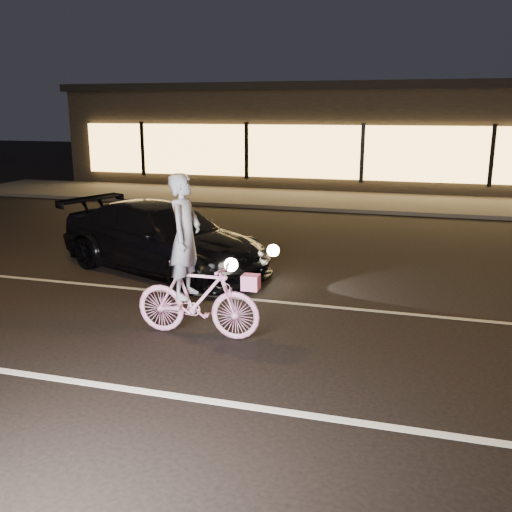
% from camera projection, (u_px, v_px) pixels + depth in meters
% --- Properties ---
extents(ground, '(90.00, 90.00, 0.00)m').
position_uv_depth(ground, '(246.00, 348.00, 7.77)').
color(ground, black).
rests_on(ground, ground).
extents(lane_stripe_near, '(60.00, 0.12, 0.01)m').
position_uv_depth(lane_stripe_near, '(206.00, 400.00, 6.37)').
color(lane_stripe_near, silver).
rests_on(lane_stripe_near, ground).
extents(lane_stripe_far, '(60.00, 0.10, 0.01)m').
position_uv_depth(lane_stripe_far, '(280.00, 302.00, 9.63)').
color(lane_stripe_far, gray).
rests_on(lane_stripe_far, ground).
extents(sidewalk, '(30.00, 4.00, 0.12)m').
position_uv_depth(sidewalk, '(355.00, 201.00, 19.86)').
color(sidewalk, '#383533').
rests_on(sidewalk, ground).
extents(storefront, '(25.40, 8.42, 4.20)m').
position_uv_depth(storefront, '(373.00, 134.00, 24.89)').
color(storefront, black).
rests_on(storefront, ground).
extents(cyclist, '(1.85, 0.64, 2.33)m').
position_uv_depth(cyclist, '(194.00, 280.00, 8.03)').
color(cyclist, '#EB309F').
rests_on(cyclist, ground).
extents(sedan, '(5.07, 3.42, 1.36)m').
position_uv_depth(sedan, '(163.00, 238.00, 11.36)').
color(sedan, black).
rests_on(sedan, ground).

